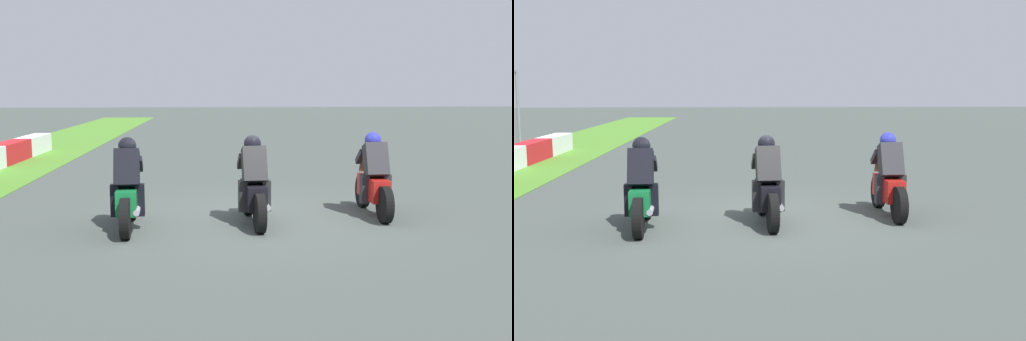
# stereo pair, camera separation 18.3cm
# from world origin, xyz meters

# --- Properties ---
(ground_plane) EXTENTS (120.00, 120.00, 0.00)m
(ground_plane) POSITION_xyz_m (0.00, 0.00, 0.00)
(ground_plane) COLOR #424A45
(rider_lane_a) EXTENTS (2.04, 0.54, 1.51)m
(rider_lane_a) POSITION_xyz_m (0.26, -2.15, 0.62)
(rider_lane_a) COLOR black
(rider_lane_a) RESTS_ON ground_plane
(rider_lane_b) EXTENTS (2.04, 0.55, 1.51)m
(rider_lane_b) POSITION_xyz_m (-0.26, 0.09, 0.62)
(rider_lane_b) COLOR black
(rider_lane_b) RESTS_ON ground_plane
(rider_lane_c) EXTENTS (2.04, 0.55, 1.51)m
(rider_lane_c) POSITION_xyz_m (-0.49, 2.17, 0.62)
(rider_lane_c) COLOR black
(rider_lane_c) RESTS_ON ground_plane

